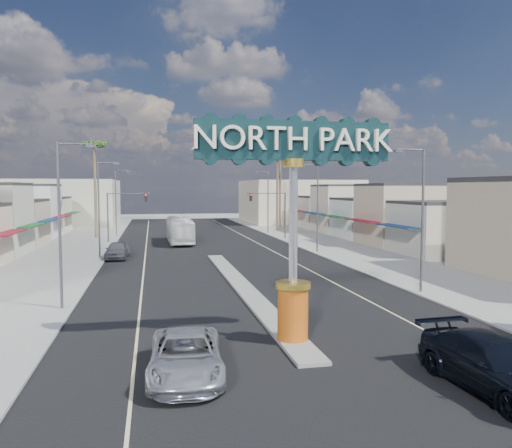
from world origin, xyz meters
name	(u,v)px	position (x,y,z in m)	size (l,w,h in m)	color
ground	(213,256)	(0.00, 30.00, 0.00)	(160.00, 160.00, 0.00)	gray
road	(213,256)	(0.00, 30.00, 0.01)	(20.00, 120.00, 0.01)	black
median_island	(242,286)	(0.00, 14.00, 0.08)	(1.30, 30.00, 0.16)	gray
sidewalk_left	(61,259)	(-14.00, 30.00, 0.06)	(8.00, 120.00, 0.12)	gray
sidewalk_right	(349,251)	(14.00, 30.00, 0.06)	(8.00, 120.00, 0.12)	gray
storefront_row_right	(382,215)	(24.00, 43.00, 3.00)	(12.00, 42.00, 6.00)	#B7B29E
backdrop_far_left	(58,203)	(-22.00, 75.00, 4.00)	(20.00, 20.00, 8.00)	#B7B29E
backdrop_far_right	(298,201)	(22.00, 75.00, 4.00)	(20.00, 20.00, 8.00)	beige
gateway_sign	(293,203)	(0.00, 1.98, 5.93)	(8.20, 1.50, 9.15)	orange
traffic_signal_left	(123,207)	(-9.18, 43.99, 4.27)	(5.09, 0.45, 6.00)	#47474C
traffic_signal_right	(271,206)	(9.18, 43.99, 4.27)	(5.09, 0.45, 6.00)	#47474C
streetlight_l_near	(63,216)	(-10.43, 10.00, 5.07)	(2.03, 0.22, 9.00)	#47474C
streetlight_l_mid	(101,204)	(-10.43, 30.00, 5.07)	(2.03, 0.22, 9.00)	#47474C
streetlight_l_far	(117,199)	(-10.43, 52.00, 5.07)	(2.03, 0.22, 9.00)	#47474C
streetlight_r_near	(420,212)	(10.43, 10.00, 5.07)	(2.03, 0.22, 9.00)	#47474C
streetlight_r_mid	(316,203)	(10.43, 30.00, 5.07)	(2.03, 0.22, 9.00)	#47474C
streetlight_r_far	(267,198)	(10.43, 52.00, 5.07)	(2.03, 0.22, 9.00)	#47474C
palm_left_far	(94,150)	(-13.00, 50.00, 11.50)	(2.60, 2.60, 13.10)	brown
palm_right_mid	(277,161)	(13.00, 56.00, 10.60)	(2.60, 2.60, 12.10)	brown
palm_right_far	(280,153)	(15.00, 62.00, 12.39)	(2.60, 2.60, 14.10)	brown
suv_left	(186,355)	(-4.69, -0.92, 0.76)	(2.51, 5.43, 1.51)	silver
suv_right	(495,365)	(4.99, -4.21, 0.87)	(2.44, 6.01, 1.74)	black
car_parked_left	(117,250)	(-9.00, 29.71, 0.82)	(1.93, 4.79, 1.63)	slate
city_bus	(180,230)	(-2.58, 42.08, 1.55)	(2.60, 11.12, 3.10)	silver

